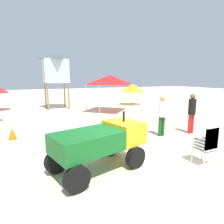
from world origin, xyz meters
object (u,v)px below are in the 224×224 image
Objects in this scene: lifeguard_near_left at (192,111)px; traffic_cone_near at (12,134)px; surfboard_pile at (110,130)px; lifeguard_near_center at (162,113)px; stacked_plastic_chairs at (208,141)px; cooler_box at (136,141)px; popup_canopy at (110,80)px; utility_cart at (101,141)px; beach_umbrella_left at (133,88)px; lifeguard_tower at (55,68)px.

traffic_cone_near is (-7.18, 2.40, -0.79)m from lifeguard_near_left.
lifeguard_near_center reaches higher than surfboard_pile.
stacked_plastic_chairs reaches higher than traffic_cone_near.
popup_canopy is at bearing 73.15° from cooler_box.
surfboard_pile is (-1.12, 4.13, -0.58)m from stacked_plastic_chairs.
surfboard_pile is at bearing -10.87° from traffic_cone_near.
utility_cart reaches higher than stacked_plastic_chairs.
popup_canopy is (-1.02, 6.44, 1.29)m from lifeguard_near_left.
beach_umbrella_left reaches higher than lifeguard_near_center.
surfboard_pile is (1.64, 3.07, -0.67)m from utility_cart.
beach_umbrella_left is at bearing 68.48° from stacked_plastic_chairs.
lifeguard_near_center is (-1.44, 0.25, -0.03)m from lifeguard_near_left.
stacked_plastic_chairs is at bearing -65.07° from cooler_box.
traffic_cone_near reaches higher than surfboard_pile.
traffic_cone_near is 4.95m from cooler_box.
lifeguard_tower reaches higher than lifeguard_near_left.
popup_canopy is 4.32m from beach_umbrella_left.
traffic_cone_near is at bearing 159.39° from lifeguard_near_center.
lifeguard_near_left is 0.41× the size of lifeguard_tower.
stacked_plastic_chairs is (2.77, -1.06, -0.09)m from utility_cart.
lifeguard_near_left is 1.03× the size of lifeguard_near_center.
lifeguard_near_left is at bearing -66.41° from lifeguard_tower.
beach_umbrella_left is at bearing 66.17° from lifeguard_near_center.
surfboard_pile is 8.67m from lifeguard_tower.
lifeguard_tower is at bearing 96.50° from cooler_box.
stacked_plastic_chairs is 0.70× the size of lifeguard_near_center.
beach_umbrella_left is at bearing 59.55° from cooler_box.
lifeguard_near_center is 3.65× the size of traffic_cone_near.
utility_cart is 4.64× the size of cooler_box.
beach_umbrella_left reaches higher than stacked_plastic_chairs.
popup_canopy is (3.85, 7.86, 1.53)m from utility_cart.
traffic_cone_near is (-2.31, 3.83, -0.55)m from utility_cart.
utility_cart is 2.15m from cooler_box.
lifeguard_near_left is at bearing 49.76° from stacked_plastic_chairs.
lifeguard_near_center is 0.82× the size of beach_umbrella_left.
popup_canopy is at bearing 83.05° from stacked_plastic_chairs.
stacked_plastic_chairs is at bearing -111.52° from beach_umbrella_left.
utility_cart is at bearing -118.15° from surfboard_pile.
utility_cart is 1.56× the size of lifeguard_near_left.
stacked_plastic_chairs is 12.33m from beach_umbrella_left.
lifeguard_tower reaches higher than surfboard_pile.
lifeguard_near_center is 6.17m from traffic_cone_near.
surfboard_pile is at bearing 152.98° from lifeguard_near_left.
stacked_plastic_chairs is 2.54× the size of traffic_cone_near.
lifeguard_near_left is at bearing -9.75° from lifeguard_near_center.
utility_cart is 5.86× the size of traffic_cone_near.
beach_umbrella_left is at bearing 74.96° from lifeguard_near_left.
cooler_box is (1.15, -10.07, -2.99)m from lifeguard_tower.
lifeguard_near_center is (0.66, 2.73, 0.29)m from stacked_plastic_chairs.
stacked_plastic_chairs is 7.06m from traffic_cone_near.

